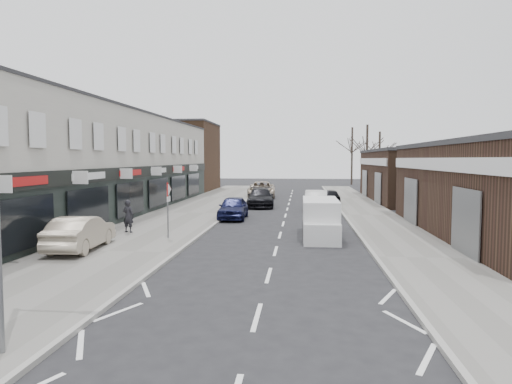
% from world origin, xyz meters
% --- Properties ---
extents(ground, '(160.00, 160.00, 0.00)m').
position_xyz_m(ground, '(0.00, 0.00, 0.00)').
color(ground, black).
rests_on(ground, ground).
extents(pavement_left, '(5.50, 64.00, 0.12)m').
position_xyz_m(pavement_left, '(-6.75, 22.00, 0.06)').
color(pavement_left, slate).
rests_on(pavement_left, ground).
extents(pavement_right, '(3.50, 64.00, 0.12)m').
position_xyz_m(pavement_right, '(5.75, 22.00, 0.06)').
color(pavement_right, slate).
rests_on(pavement_right, ground).
extents(shop_terrace_left, '(8.00, 41.00, 7.10)m').
position_xyz_m(shop_terrace_left, '(-13.50, 19.50, 3.55)').
color(shop_terrace_left, beige).
rests_on(shop_terrace_left, ground).
extents(brick_block_far, '(8.00, 10.00, 8.00)m').
position_xyz_m(brick_block_far, '(-13.50, 45.00, 4.00)').
color(brick_block_far, '#462E1E').
rests_on(brick_block_far, ground).
extents(right_unit_far, '(10.00, 16.00, 4.50)m').
position_xyz_m(right_unit_far, '(12.50, 34.00, 2.25)').
color(right_unit_far, '#3A261A').
rests_on(right_unit_far, ground).
extents(tree_far_a, '(3.60, 3.60, 8.00)m').
position_xyz_m(tree_far_a, '(9.00, 48.00, 0.00)').
color(tree_far_a, '#382D26').
rests_on(tree_far_a, ground).
extents(tree_far_b, '(3.60, 3.60, 7.50)m').
position_xyz_m(tree_far_b, '(11.50, 54.00, 0.00)').
color(tree_far_b, '#382D26').
rests_on(tree_far_b, ground).
extents(tree_far_c, '(3.60, 3.60, 8.50)m').
position_xyz_m(tree_far_c, '(8.50, 60.00, 0.00)').
color(tree_far_c, '#382D26').
rests_on(tree_far_c, ground).
extents(street_lamp, '(2.23, 0.22, 8.00)m').
position_xyz_m(street_lamp, '(-4.53, -0.80, 4.62)').
color(street_lamp, slate).
rests_on(street_lamp, pavement_left).
extents(warning_sign, '(0.12, 0.80, 2.70)m').
position_xyz_m(warning_sign, '(-5.16, 12.00, 2.20)').
color(warning_sign, slate).
rests_on(warning_sign, pavement_left).
extents(white_van, '(1.72, 4.80, 1.87)m').
position_xyz_m(white_van, '(2.00, 13.56, 0.88)').
color(white_van, silver).
rests_on(white_van, ground).
extents(sedan_on_pavement, '(1.78, 4.34, 1.40)m').
position_xyz_m(sedan_on_pavement, '(-7.96, 8.92, 0.82)').
color(sedan_on_pavement, '#AB9E89').
rests_on(sedan_on_pavement, pavement_left).
extents(pedestrian, '(0.69, 0.54, 1.66)m').
position_xyz_m(pedestrian, '(-7.67, 13.37, 0.95)').
color(pedestrian, black).
rests_on(pedestrian, pavement_left).
extents(parked_car_left_a, '(1.83, 4.28, 1.44)m').
position_xyz_m(parked_car_left_a, '(-3.29, 19.99, 0.72)').
color(parked_car_left_a, '#12153A').
rests_on(parked_car_left_a, ground).
extents(parked_car_left_b, '(2.48, 5.25, 1.48)m').
position_xyz_m(parked_car_left_b, '(-2.20, 27.50, 0.74)').
color(parked_car_left_b, black).
rests_on(parked_car_left_b, ground).
extents(parked_car_left_c, '(2.96, 5.85, 1.58)m').
position_xyz_m(parked_car_left_c, '(-2.88, 36.34, 0.79)').
color(parked_car_left_c, '#AE9E8B').
rests_on(parked_car_left_c, ground).
extents(parked_car_right_a, '(1.83, 4.66, 1.51)m').
position_xyz_m(parked_car_right_a, '(2.20, 25.82, 0.76)').
color(parked_car_right_a, silver).
rests_on(parked_car_right_a, ground).
extents(parked_car_right_b, '(1.74, 3.82, 1.27)m').
position_xyz_m(parked_car_right_b, '(3.50, 30.51, 0.64)').
color(parked_car_right_b, black).
rests_on(parked_car_right_b, ground).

